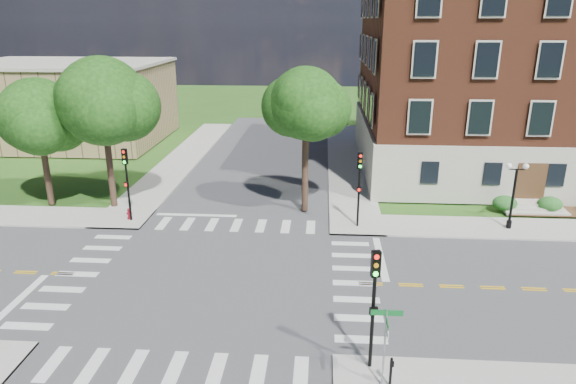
# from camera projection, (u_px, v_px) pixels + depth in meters

# --- Properties ---
(ground) EXTENTS (160.00, 160.00, 0.00)m
(ground) POSITION_uv_depth(u_px,v_px,m) (214.00, 279.00, 26.29)
(ground) COLOR #2E5818
(ground) RESTS_ON ground
(road_ew) EXTENTS (90.00, 12.00, 0.01)m
(road_ew) POSITION_uv_depth(u_px,v_px,m) (214.00, 279.00, 26.29)
(road_ew) COLOR #3D3D3F
(road_ew) RESTS_ON ground
(road_ns) EXTENTS (12.00, 90.00, 0.01)m
(road_ns) POSITION_uv_depth(u_px,v_px,m) (214.00, 279.00, 26.28)
(road_ns) COLOR #3D3D3F
(road_ns) RESTS_ON ground
(sidewalk_ne) EXTENTS (34.00, 34.00, 0.12)m
(sidewalk_ne) POSITION_uv_depth(u_px,v_px,m) (450.00, 190.00, 39.81)
(sidewalk_ne) COLOR #9E9B93
(sidewalk_ne) RESTS_ON ground
(sidewalk_nw) EXTENTS (34.00, 34.00, 0.12)m
(sidewalk_nw) POSITION_uv_depth(u_px,v_px,m) (66.00, 182.00, 41.79)
(sidewalk_nw) COLOR #9E9B93
(sidewalk_nw) RESTS_ON ground
(crosswalk_east) EXTENTS (2.20, 10.20, 0.02)m
(crosswalk_east) POSITION_uv_depth(u_px,v_px,m) (355.00, 284.00, 25.82)
(crosswalk_east) COLOR silver
(crosswalk_east) RESTS_ON ground
(stop_bar_east) EXTENTS (0.40, 5.50, 0.00)m
(stop_bar_east) POSITION_uv_depth(u_px,v_px,m) (381.00, 258.00, 28.56)
(stop_bar_east) COLOR silver
(stop_bar_east) RESTS_ON ground
(main_building) EXTENTS (30.60, 22.40, 16.50)m
(main_building) POSITION_uv_depth(u_px,v_px,m) (546.00, 73.00, 42.86)
(main_building) COLOR #B2AD9D
(main_building) RESTS_ON ground
(secondary_building) EXTENTS (20.40, 15.40, 8.30)m
(secondary_building) POSITION_uv_depth(u_px,v_px,m) (66.00, 102.00, 54.69)
(secondary_building) COLOR #937E51
(secondary_building) RESTS_ON ground
(tree_b) EXTENTS (5.19, 5.19, 8.89)m
(tree_b) POSITION_uv_depth(u_px,v_px,m) (38.00, 117.00, 34.58)
(tree_b) COLOR #2E2117
(tree_b) RESTS_ON ground
(tree_c) EXTENTS (5.92, 5.92, 10.32)m
(tree_c) POSITION_uv_depth(u_px,v_px,m) (102.00, 102.00, 33.91)
(tree_c) COLOR #2E2117
(tree_c) RESTS_ON ground
(tree_d) EXTENTS (4.76, 4.76, 9.74)m
(tree_d) POSITION_uv_depth(u_px,v_px,m) (306.00, 104.00, 33.06)
(tree_d) COLOR #2E2117
(tree_d) RESTS_ON ground
(traffic_signal_se) EXTENTS (0.37, 0.42, 4.80)m
(traffic_signal_se) POSITION_uv_depth(u_px,v_px,m) (374.00, 295.00, 18.52)
(traffic_signal_se) COLOR black
(traffic_signal_se) RESTS_ON ground
(traffic_signal_ne) EXTENTS (0.37, 0.43, 4.80)m
(traffic_signal_ne) POSITION_uv_depth(u_px,v_px,m) (359.00, 180.00, 31.73)
(traffic_signal_ne) COLOR black
(traffic_signal_ne) RESTS_ON ground
(traffic_signal_nw) EXTENTS (0.37, 0.44, 4.80)m
(traffic_signal_nw) POSITION_uv_depth(u_px,v_px,m) (127.00, 175.00, 32.68)
(traffic_signal_nw) COLOR black
(traffic_signal_nw) RESTS_ON ground
(twin_lamp_west) EXTENTS (1.36, 0.36, 4.23)m
(twin_lamp_west) POSITION_uv_depth(u_px,v_px,m) (514.00, 192.00, 31.63)
(twin_lamp_west) COLOR black
(twin_lamp_west) RESTS_ON ground
(street_sign_pole) EXTENTS (1.10, 1.10, 3.10)m
(street_sign_pole) POSITION_uv_depth(u_px,v_px,m) (386.00, 333.00, 17.76)
(street_sign_pole) COLOR gray
(street_sign_pole) RESTS_ON ground
(push_button_post) EXTENTS (0.14, 0.21, 1.20)m
(push_button_post) POSITION_uv_depth(u_px,v_px,m) (391.00, 371.00, 18.18)
(push_button_post) COLOR black
(push_button_post) RESTS_ON ground
(fire_hydrant) EXTENTS (0.35, 0.35, 0.75)m
(fire_hydrant) POSITION_uv_depth(u_px,v_px,m) (129.00, 214.00, 33.75)
(fire_hydrant) COLOR maroon
(fire_hydrant) RESTS_ON ground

